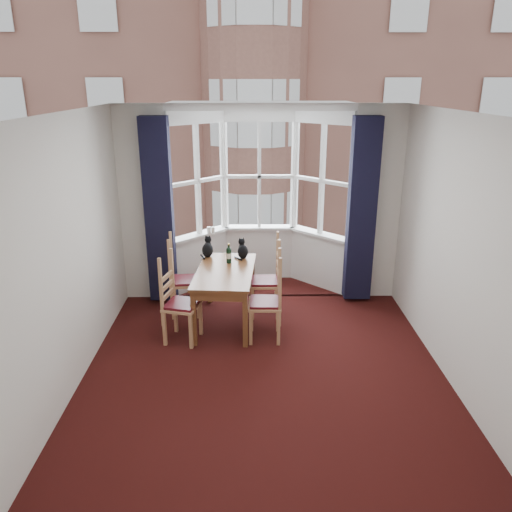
{
  "coord_description": "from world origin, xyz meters",
  "views": [
    {
      "loc": [
        -0.16,
        -4.72,
        3.08
      ],
      "look_at": [
        -0.08,
        1.05,
        1.05
      ],
      "focal_mm": 35.0,
      "sensor_mm": 36.0,
      "label": 1
    }
  ],
  "objects_px": {
    "candle_tall": "(209,230)",
    "wine_bottle": "(229,254)",
    "chair_right_far": "(271,282)",
    "chair_left_near": "(175,305)",
    "cat_left": "(208,249)",
    "chair_right_near": "(272,304)",
    "dining_table": "(225,277)",
    "chair_left_far": "(178,282)",
    "candle_short": "(213,230)",
    "cat_right": "(243,251)"
  },
  "relations": [
    {
      "from": "chair_right_near",
      "to": "cat_left",
      "type": "bearing_deg",
      "value": 131.53
    },
    {
      "from": "dining_table",
      "to": "wine_bottle",
      "type": "height_order",
      "value": "wine_bottle"
    },
    {
      "from": "dining_table",
      "to": "cat_left",
      "type": "xyz_separation_m",
      "value": [
        -0.27,
        0.54,
        0.21
      ]
    },
    {
      "from": "cat_left",
      "to": "wine_bottle",
      "type": "distance_m",
      "value": 0.41
    },
    {
      "from": "chair_left_far",
      "to": "chair_right_far",
      "type": "xyz_separation_m",
      "value": [
        1.28,
        -0.03,
        0.0
      ]
    },
    {
      "from": "cat_left",
      "to": "chair_right_far",
      "type": "bearing_deg",
      "value": -17.35
    },
    {
      "from": "chair_right_near",
      "to": "candle_short",
      "type": "relative_size",
      "value": 9.31
    },
    {
      "from": "chair_right_near",
      "to": "cat_right",
      "type": "relative_size",
      "value": 3.21
    },
    {
      "from": "chair_right_far",
      "to": "chair_left_far",
      "type": "bearing_deg",
      "value": 178.62
    },
    {
      "from": "cat_left",
      "to": "chair_right_near",
      "type": "bearing_deg",
      "value": -48.47
    },
    {
      "from": "chair_right_near",
      "to": "chair_right_far",
      "type": "relative_size",
      "value": 1.0
    },
    {
      "from": "chair_left_far",
      "to": "chair_right_near",
      "type": "relative_size",
      "value": 1.0
    },
    {
      "from": "chair_left_near",
      "to": "candle_short",
      "type": "height_order",
      "value": "candle_short"
    },
    {
      "from": "dining_table",
      "to": "wine_bottle",
      "type": "distance_m",
      "value": 0.35
    },
    {
      "from": "cat_right",
      "to": "wine_bottle",
      "type": "height_order",
      "value": "cat_right"
    },
    {
      "from": "chair_left_far",
      "to": "chair_right_near",
      "type": "bearing_deg",
      "value": -30.11
    },
    {
      "from": "dining_table",
      "to": "wine_bottle",
      "type": "bearing_deg",
      "value": 81.43
    },
    {
      "from": "chair_left_near",
      "to": "chair_right_far",
      "type": "distance_m",
      "value": 1.41
    },
    {
      "from": "chair_left_far",
      "to": "cat_right",
      "type": "distance_m",
      "value": 0.98
    },
    {
      "from": "candle_tall",
      "to": "wine_bottle",
      "type": "bearing_deg",
      "value": -70.9
    },
    {
      "from": "chair_right_far",
      "to": "cat_right",
      "type": "height_order",
      "value": "cat_right"
    },
    {
      "from": "candle_tall",
      "to": "chair_left_near",
      "type": "bearing_deg",
      "value": -100.08
    },
    {
      "from": "cat_right",
      "to": "cat_left",
      "type": "bearing_deg",
      "value": 171.38
    },
    {
      "from": "wine_bottle",
      "to": "chair_right_near",
      "type": "bearing_deg",
      "value": -51.86
    },
    {
      "from": "chair_right_far",
      "to": "cat_right",
      "type": "bearing_deg",
      "value": 152.82
    },
    {
      "from": "chair_right_far",
      "to": "candle_short",
      "type": "height_order",
      "value": "candle_short"
    },
    {
      "from": "dining_table",
      "to": "candle_short",
      "type": "height_order",
      "value": "candle_short"
    },
    {
      "from": "chair_right_near",
      "to": "candle_tall",
      "type": "height_order",
      "value": "candle_tall"
    },
    {
      "from": "chair_right_far",
      "to": "candle_tall",
      "type": "distance_m",
      "value": 1.43
    },
    {
      "from": "chair_left_far",
      "to": "cat_right",
      "type": "bearing_deg",
      "value": 10.9
    },
    {
      "from": "cat_right",
      "to": "candle_tall",
      "type": "height_order",
      "value": "cat_right"
    },
    {
      "from": "cat_left",
      "to": "candle_tall",
      "type": "height_order",
      "value": "cat_left"
    },
    {
      "from": "dining_table",
      "to": "cat_left",
      "type": "bearing_deg",
      "value": 116.07
    },
    {
      "from": "chair_left_near",
      "to": "chair_left_far",
      "type": "height_order",
      "value": "same"
    },
    {
      "from": "chair_right_near",
      "to": "wine_bottle",
      "type": "xyz_separation_m",
      "value": [
        -0.56,
        0.71,
        0.4
      ]
    },
    {
      "from": "chair_left_far",
      "to": "chair_right_near",
      "type": "distance_m",
      "value": 1.46
    },
    {
      "from": "chair_right_near",
      "to": "chair_right_far",
      "type": "bearing_deg",
      "value": 88.41
    },
    {
      "from": "chair_left_far",
      "to": "cat_left",
      "type": "relative_size",
      "value": 3.08
    },
    {
      "from": "dining_table",
      "to": "candle_tall",
      "type": "bearing_deg",
      "value": 103.36
    },
    {
      "from": "chair_left_near",
      "to": "cat_left",
      "type": "xyz_separation_m",
      "value": [
        0.34,
        0.99,
        0.4
      ]
    },
    {
      "from": "chair_left_far",
      "to": "candle_tall",
      "type": "xyz_separation_m",
      "value": [
        0.36,
        0.96,
        0.45
      ]
    },
    {
      "from": "chair_right_near",
      "to": "wine_bottle",
      "type": "height_order",
      "value": "wine_bottle"
    },
    {
      "from": "candle_short",
      "to": "cat_right",
      "type": "bearing_deg",
      "value": -60.51
    },
    {
      "from": "chair_right_near",
      "to": "candle_short",
      "type": "distance_m",
      "value": 1.97
    },
    {
      "from": "candle_tall",
      "to": "candle_short",
      "type": "height_order",
      "value": "candle_tall"
    },
    {
      "from": "chair_left_near",
      "to": "cat_left",
      "type": "bearing_deg",
      "value": 71.14
    },
    {
      "from": "chair_right_far",
      "to": "candle_tall",
      "type": "relative_size",
      "value": 8.52
    },
    {
      "from": "chair_left_near",
      "to": "chair_right_near",
      "type": "distance_m",
      "value": 1.2
    },
    {
      "from": "chair_left_far",
      "to": "cat_right",
      "type": "relative_size",
      "value": 3.21
    },
    {
      "from": "chair_right_far",
      "to": "candle_tall",
      "type": "height_order",
      "value": "candle_tall"
    }
  ]
}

